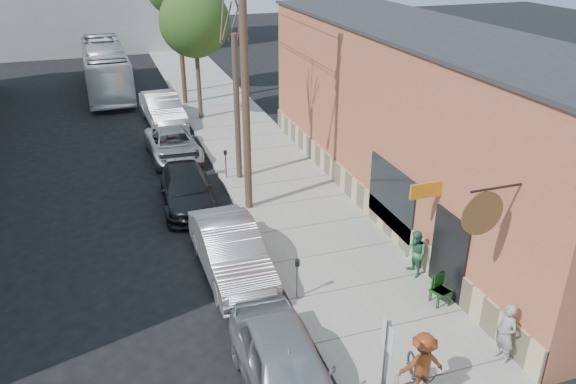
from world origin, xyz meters
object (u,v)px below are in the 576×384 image
object	(u,v)px
car_1	(231,251)
sign_post	(385,366)
parking_meter_near	(297,273)
patio_chair_b	(440,291)
patron_grey	(506,333)
utility_pole_near	(243,70)
car_3	(173,145)
tree_bare	(237,109)
patio_chair_a	(442,290)
parking_meter_far	(226,160)
car_2	(186,189)
car_4	(163,109)
car_0	(286,369)
bus	(106,68)
tree_leafy_mid	(195,22)
cyclist	(422,364)
patron_green	(415,254)

from	to	relation	value
car_1	sign_post	bearing A→B (deg)	-78.95
parking_meter_near	patio_chair_b	world-z (taller)	parking_meter_near
patio_chair_b	patron_grey	bearing A→B (deg)	-103.39
sign_post	car_1	world-z (taller)	sign_post
utility_pole_near	car_3	size ratio (longest dim) A/B	2.12
patio_chair_b	tree_bare	bearing A→B (deg)	88.67
patio_chair_a	utility_pole_near	bearing A→B (deg)	93.85
parking_meter_far	parking_meter_near	bearing A→B (deg)	-90.00
sign_post	patio_chair_b	bearing A→B (deg)	43.43
sign_post	car_3	xyz separation A→B (m)	(-1.84, 17.46, -1.18)
parking_meter_near	car_3	world-z (taller)	parking_meter_near
car_2	parking_meter_far	bearing A→B (deg)	45.49
patio_chair_a	car_1	xyz separation A→B (m)	(-5.21, 3.57, 0.23)
car_4	parking_meter_far	bearing A→B (deg)	-84.16
car_3	car_4	size ratio (longest dim) A/B	0.93
car_0	car_2	distance (m)	10.68
utility_pole_near	bus	size ratio (longest dim) A/B	0.89
car_4	car_1	bearing A→B (deg)	-93.74
tree_leafy_mid	patio_chair_a	distance (m)	20.26
parking_meter_near	car_1	xyz separation A→B (m)	(-1.45, 2.01, -0.17)
car_1	car_3	world-z (taller)	car_1
sign_post	cyclist	bearing A→B (deg)	26.18
patron_grey	parking_meter_far	bearing A→B (deg)	-164.98
patron_green	patio_chair_b	bearing A→B (deg)	-3.85
utility_pole_near	patron_green	size ratio (longest dim) A/B	6.75
parking_meter_near	tree_bare	xyz separation A→B (m)	(0.55, 8.97, 2.18)
sign_post	tree_leafy_mid	bearing A→B (deg)	88.87
car_1	car_3	xyz separation A→B (m)	(-0.29, 10.47, -0.16)
tree_bare	car_0	distance (m)	12.72
tree_bare	patio_chair_b	world-z (taller)	tree_bare
bus	parking_meter_far	bearing A→B (deg)	-77.20
tree_bare	cyclist	distance (m)	13.50
cyclist	car_0	world-z (taller)	cyclist
car_2	bus	distance (m)	18.80
parking_meter_far	patron_grey	distance (m)	13.69
patio_chair_a	car_3	bearing A→B (deg)	89.97
parking_meter_near	cyclist	distance (m)	4.55
utility_pole_near	patio_chair_b	bearing A→B (deg)	-65.16
patio_chair_a	car_1	distance (m)	6.32
cyclist	sign_post	bearing A→B (deg)	34.83
sign_post	car_0	bearing A→B (deg)	134.05
parking_meter_far	car_4	xyz separation A→B (m)	(-1.54, 8.82, -0.14)
car_1	bus	size ratio (longest dim) A/B	0.44
patron_green	tree_leafy_mid	bearing A→B (deg)	-170.89
cyclist	tree_leafy_mid	bearing A→B (deg)	-79.03
tree_bare	patron_green	bearing A→B (deg)	-70.37
parking_meter_far	bus	world-z (taller)	bus
cyclist	car_3	world-z (taller)	cyclist
tree_bare	car_2	size ratio (longest dim) A/B	1.30
parking_meter_near	patio_chair_a	xyz separation A→B (m)	(3.76, -1.57, -0.39)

